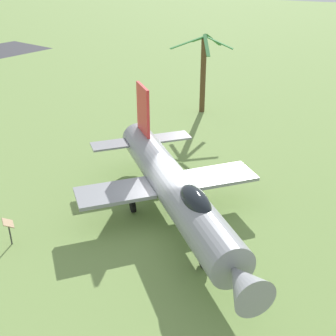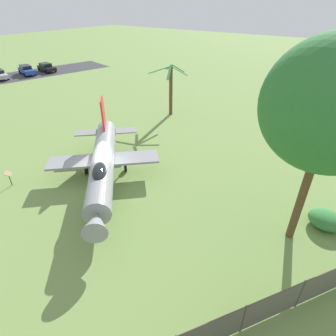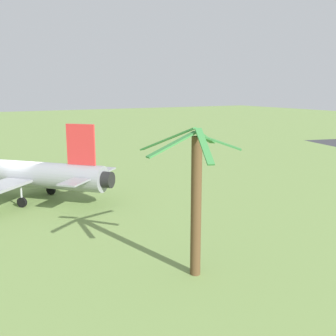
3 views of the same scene
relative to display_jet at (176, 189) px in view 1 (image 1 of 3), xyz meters
The scene contains 4 objects.
ground_plane 1.75m from the display_jet, 133.48° to the left, with size 200.00×200.00×0.00m, color #75934C.
display_jet is the anchor object (origin of this frame).
palm_tree 15.00m from the display_jet, 106.09° to the left, with size 3.99×4.04×5.56m.
info_plaque 6.86m from the display_jet, 142.79° to the right, with size 0.71×0.69×1.14m.
Camera 1 is at (6.53, -14.80, 10.60)m, focal length 46.38 mm.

